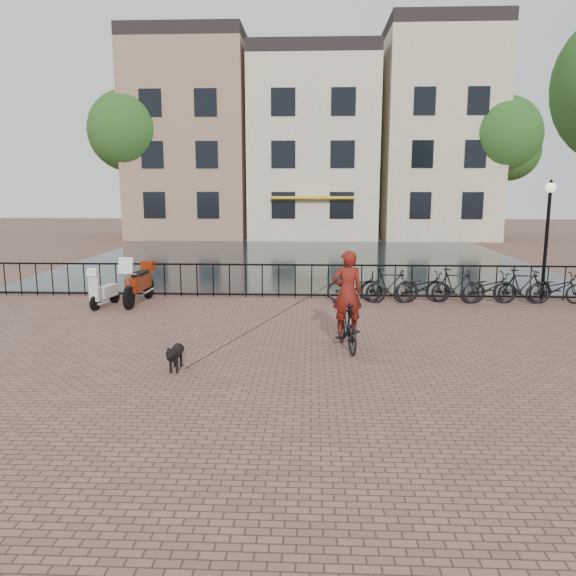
{
  "coord_description": "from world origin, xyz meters",
  "views": [
    {
      "loc": [
        0.51,
        -8.72,
        3.33
      ],
      "look_at": [
        0.0,
        3.0,
        1.2
      ],
      "focal_mm": 35.0,
      "sensor_mm": 36.0,
      "label": 1
    }
  ],
  "objects_px": {
    "cyclist": "(347,306)",
    "dog": "(176,356)",
    "lamp_post": "(548,220)",
    "scooter": "(104,285)",
    "motorcycle": "(139,278)"
  },
  "relations": [
    {
      "from": "lamp_post",
      "to": "scooter",
      "type": "height_order",
      "value": "lamp_post"
    },
    {
      "from": "dog",
      "to": "motorcycle",
      "type": "xyz_separation_m",
      "value": [
        -2.48,
        5.85,
        0.48
      ]
    },
    {
      "from": "lamp_post",
      "to": "scooter",
      "type": "distance_m",
      "value": 12.67
    },
    {
      "from": "lamp_post",
      "to": "dog",
      "type": "height_order",
      "value": "lamp_post"
    },
    {
      "from": "cyclist",
      "to": "dog",
      "type": "xyz_separation_m",
      "value": [
        -3.21,
        -1.5,
        -0.65
      ]
    },
    {
      "from": "cyclist",
      "to": "scooter",
      "type": "height_order",
      "value": "cyclist"
    },
    {
      "from": "dog",
      "to": "scooter",
      "type": "xyz_separation_m",
      "value": [
        -3.31,
        5.38,
        0.34
      ]
    },
    {
      "from": "motorcycle",
      "to": "cyclist",
      "type": "bearing_deg",
      "value": -34.22
    },
    {
      "from": "dog",
      "to": "scooter",
      "type": "bearing_deg",
      "value": 120.57
    },
    {
      "from": "lamp_post",
      "to": "cyclist",
      "type": "height_order",
      "value": "lamp_post"
    },
    {
      "from": "cyclist",
      "to": "dog",
      "type": "bearing_deg",
      "value": 15.55
    },
    {
      "from": "lamp_post",
      "to": "cyclist",
      "type": "bearing_deg",
      "value": -139.9
    },
    {
      "from": "lamp_post",
      "to": "motorcycle",
      "type": "height_order",
      "value": "lamp_post"
    },
    {
      "from": "dog",
      "to": "motorcycle",
      "type": "relative_size",
      "value": 0.37
    },
    {
      "from": "lamp_post",
      "to": "scooter",
      "type": "xyz_separation_m",
      "value": [
        -12.49,
        -1.15,
        -1.78
      ]
    }
  ]
}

